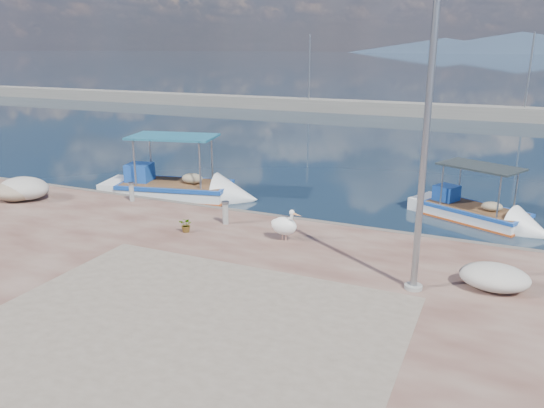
% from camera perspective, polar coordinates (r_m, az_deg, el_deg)
% --- Properties ---
extents(ground, '(1400.00, 1400.00, 0.00)m').
position_cam_1_polar(ground, '(14.78, -6.07, -8.70)').
color(ground, '#162635').
rests_on(ground, ground).
extents(quay, '(44.00, 22.00, 0.50)m').
position_cam_1_polar(quay, '(10.64, -23.40, -19.54)').
color(quay, '#512C23').
rests_on(quay, ground).
extents(quay_patch, '(9.00, 7.00, 0.01)m').
position_cam_1_polar(quay_patch, '(11.82, -9.24, -12.95)').
color(quay_patch, gray).
rests_on(quay_patch, quay).
extents(breakwater, '(120.00, 2.20, 7.50)m').
position_cam_1_polar(breakwater, '(52.27, 16.58, 9.65)').
color(breakwater, gray).
rests_on(breakwater, ground).
extents(mountains, '(370.00, 280.00, 22.00)m').
position_cam_1_polar(mountains, '(661.53, 24.71, 15.40)').
color(mountains, '#28384C').
rests_on(mountains, ground).
extents(boat_left, '(6.83, 3.50, 3.14)m').
position_cam_1_polar(boat_left, '(23.43, -10.46, 1.34)').
color(boat_left, white).
rests_on(boat_left, ground).
extents(boat_right, '(5.33, 3.69, 2.45)m').
position_cam_1_polar(boat_right, '(21.39, 20.88, -1.11)').
color(boat_right, white).
rests_on(boat_right, ground).
extents(pelican, '(1.11, 0.68, 1.05)m').
position_cam_1_polar(pelican, '(16.36, 1.38, -2.31)').
color(pelican, tan).
rests_on(pelican, quay).
extents(lamp_post, '(0.44, 0.96, 7.00)m').
position_cam_1_polar(lamp_post, '(12.82, 16.05, 4.73)').
color(lamp_post, gray).
rests_on(lamp_post, quay).
extents(bollard_near, '(0.26, 0.26, 0.79)m').
position_cam_1_polar(bollard_near, '(17.98, -5.04, -0.83)').
color(bollard_near, gray).
rests_on(bollard_near, quay).
extents(bollard_far, '(0.25, 0.25, 0.75)m').
position_cam_1_polar(bollard_far, '(21.29, -14.87, 1.36)').
color(bollard_far, gray).
rests_on(bollard_far, quay).
extents(potted_plant, '(0.47, 0.42, 0.50)m').
position_cam_1_polar(potted_plant, '(17.40, -9.19, -2.22)').
color(potted_plant, '#33722D').
rests_on(potted_plant, quay).
extents(net_pile_a, '(2.13, 1.55, 0.87)m').
position_cam_1_polar(net_pile_a, '(23.04, -25.11, 1.54)').
color(net_pile_a, beige).
rests_on(net_pile_a, quay).
extents(net_pile_b, '(1.85, 1.44, 0.72)m').
position_cam_1_polar(net_pile_b, '(23.04, -25.93, 1.25)').
color(net_pile_b, '#C0A78F').
rests_on(net_pile_b, quay).
extents(net_pile_d, '(1.68, 1.26, 0.63)m').
position_cam_1_polar(net_pile_d, '(14.33, 22.82, -7.26)').
color(net_pile_d, beige).
rests_on(net_pile_d, quay).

